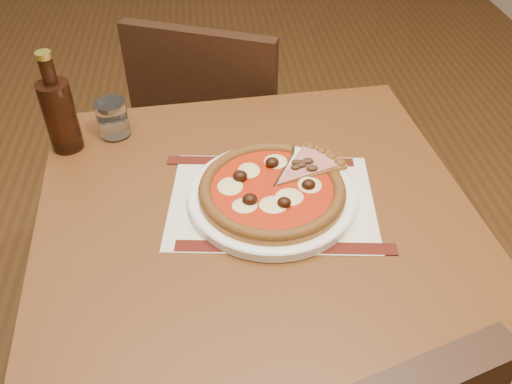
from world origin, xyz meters
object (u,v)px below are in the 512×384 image
Objects in this scene: plate at (272,197)px; pizza at (272,189)px; chair_far at (217,133)px; water_glass at (113,119)px; bottle at (59,113)px; table at (257,249)px.

pizza is (-0.00, -0.00, 0.02)m from plate.
chair_far is 10.80× the size of water_glass.
chair_far is 0.68m from pizza.
bottle reaches higher than plate.
chair_far is 0.51m from water_glass.
chair_far reaches higher than table.
table is 3.91× the size of bottle.
water_glass reaches higher than plate.
water_glass reaches higher than pizza.
table is at bearing -32.66° from bottle.
water_glass is at bearing 21.16° from bottle.
water_glass is at bearing 140.92° from plate.
bottle is (-0.10, -0.04, 0.05)m from water_glass.
bottle reaches higher than pizza.
table is 0.42m from water_glass.
water_glass is (-0.23, -0.35, 0.30)m from chair_far.
table is 0.98× the size of chair_far.
bottle is at bearing 151.96° from plate.
bottle is (-0.32, -0.39, 0.34)m from chair_far.
plate is at bearing 120.44° from chair_far.
chair_far is at bearing 97.91° from pizza.
bottle is at bearing 147.34° from table.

